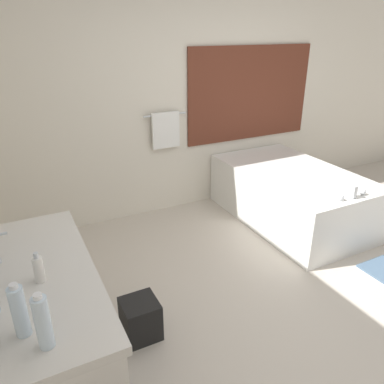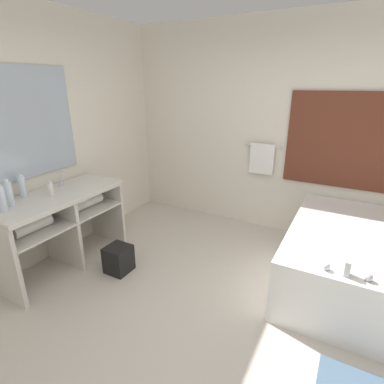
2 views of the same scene
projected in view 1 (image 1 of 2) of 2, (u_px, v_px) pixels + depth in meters
ground_plane at (314, 311)px, 2.91m from camera, size 16.00×16.00×0.00m
wall_back_with_blinds at (189, 93)px, 4.20m from camera, size 7.40×0.13×2.70m
vanity_counter at (42, 308)px, 2.07m from camera, size 0.60×1.38×0.84m
bathtub at (291, 193)px, 4.19m from camera, size 1.06×1.78×0.71m
water_bottle_1 at (43, 322)px, 1.47m from camera, size 0.06×0.06×0.26m
water_bottle_3 at (19, 311)px, 1.53m from camera, size 0.06×0.06×0.26m
soap_dispenser at (39, 269)px, 1.88m from camera, size 0.05×0.05×0.17m
waste_bin at (141, 319)px, 2.64m from camera, size 0.25×0.25×0.29m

